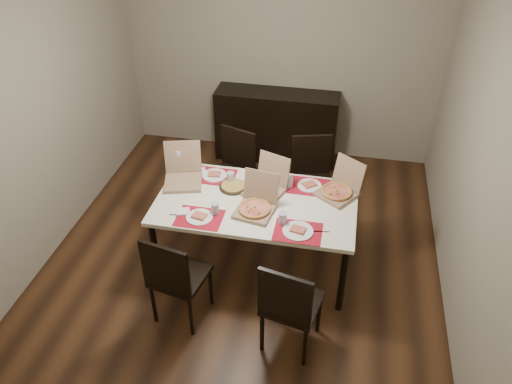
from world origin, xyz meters
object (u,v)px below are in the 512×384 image
chair_far_right (312,176)px  soda_bottle (179,160)px  chair_near_right (289,304)px  pizza_box_center (256,206)px  sideboard (276,126)px  dip_bowl (266,192)px  chair_far_left (233,168)px  dining_table (256,207)px  chair_near_left (175,276)px

chair_far_right → soda_bottle: bearing=-157.3°
soda_bottle → chair_far_right: bearing=22.7°
chair_near_right → chair_far_right: size_ratio=1.00×
chair_near_right → pizza_box_center: 0.95m
sideboard → chair_near_right: chair_near_right is taller
chair_near_right → dip_bowl: 1.16m
sideboard → chair_far_right: size_ratio=1.61×
chair_far_left → pizza_box_center: (0.45, -0.97, 0.29)m
pizza_box_center → sideboard: bearing=94.4°
chair_far_right → chair_far_left: bearing=-178.6°
dining_table → chair_near_left: (-0.51, -0.82, -0.17)m
soda_bottle → chair_near_right: bearing=-44.8°
chair_near_right → soda_bottle: 1.83m
dining_table → pizza_box_center: (0.03, -0.14, 0.12)m
dip_bowl → pizza_box_center: bearing=-98.4°
chair_near_right → chair_far_right: bearing=90.7°
soda_bottle → dining_table: bearing=-22.0°
sideboard → pizza_box_center: 2.14m
dining_table → chair_far_right: (0.43, 0.86, -0.17)m
pizza_box_center → dining_table: bearing=100.8°
sideboard → chair_near_left: chair_near_left is taller
dining_table → pizza_box_center: bearing=-79.2°
chair_near_left → pizza_box_center: size_ratio=2.31×
chair_near_left → sideboard: bearing=82.4°
dip_bowl → chair_near_right: bearing=-70.2°
dining_table → chair_far_left: size_ratio=1.94×
chair_near_left → chair_far_right: 1.92m
chair_near_left → chair_near_right: size_ratio=1.00×
chair_far_right → pizza_box_center: size_ratio=2.31×
chair_far_right → dining_table: bearing=-116.4°
sideboard → chair_far_left: bearing=-104.2°
sideboard → soda_bottle: 1.82m
chair_near_right → soda_bottle: (-1.27, 1.26, 0.36)m
dining_table → chair_near_left: chair_near_left is taller
chair_far_left → dip_bowl: 0.89m
pizza_box_center → dip_bowl: pizza_box_center is taller
soda_bottle → sideboard: bearing=67.1°
sideboard → dining_table: bearing=-86.1°
chair_far_right → sideboard: bearing=116.8°
dining_table → soda_bottle: (-0.83, 0.33, 0.19)m
dip_bowl → sideboard: bearing=96.2°
sideboard → chair_far_left: (-0.29, -1.13, 0.06)m
dining_table → chair_far_left: 0.95m
dining_table → chair_near_left: size_ratio=1.94×
sideboard → pizza_box_center: size_ratio=3.73×
soda_bottle → pizza_box_center: bearing=-28.8°
sideboard → dip_bowl: bearing=-83.8°
sideboard → chair_far_right: 1.24m
sideboard → dip_bowl: (0.20, -1.83, 0.32)m
pizza_box_center → soda_bottle: (-0.85, 0.47, 0.07)m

